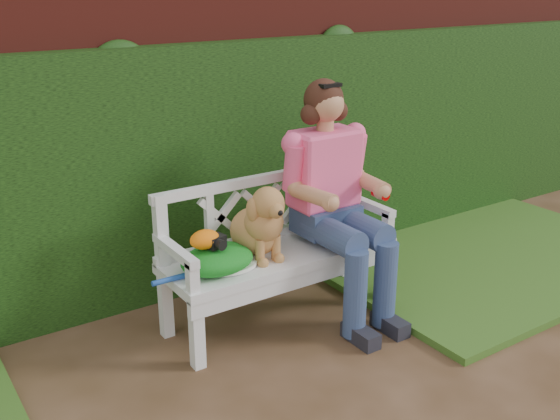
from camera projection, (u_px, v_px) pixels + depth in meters
brick_wall at (135, 136)px, 4.35m from camera, size 10.00×0.30×2.20m
ivy_hedge at (150, 180)px, 4.27m from camera, size 10.00×0.18×1.70m
grass_right at (479, 254)px, 5.19m from camera, size 2.60×2.00×0.05m
garden_bench at (280, 285)px, 4.19m from camera, size 1.60×0.65×0.48m
seated_woman at (329, 197)px, 4.18m from camera, size 0.86×1.01×1.55m
dog at (258, 219)px, 3.95m from camera, size 0.41×0.49×0.48m
tennis_racket at (223, 265)px, 3.86m from camera, size 0.70×0.30×0.03m
green_bag at (217, 259)px, 3.80m from camera, size 0.51×0.44×0.15m
camera_item at (215, 241)px, 3.76m from camera, size 0.12×0.10×0.07m
baseball_glove at (205, 239)px, 3.73m from camera, size 0.21×0.17×0.11m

